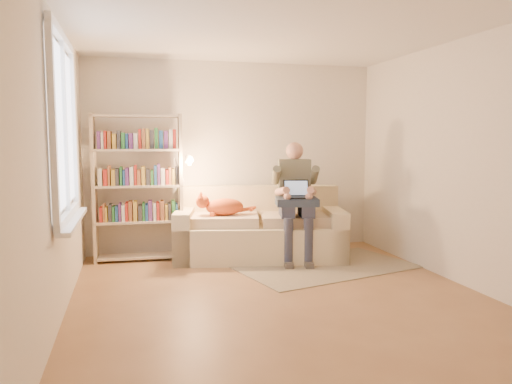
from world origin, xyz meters
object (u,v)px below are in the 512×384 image
object	(u,v)px
sofa	(259,232)
cat	(219,206)
laptop	(297,193)
person	(295,194)
bookshelf	(138,180)

from	to	relation	value
sofa	cat	size ratio (longest dim) A/B	3.08
cat	laptop	distance (m)	1.01
person	cat	xyz separation A→B (m)	(-0.95, 0.22, -0.16)
person	laptop	bearing A→B (deg)	-86.12
sofa	person	xyz separation A→B (m)	(0.41, -0.25, 0.52)
laptop	bookshelf	distance (m)	2.01
bookshelf	laptop	bearing A→B (deg)	-15.10
person	sofa	bearing A→B (deg)	160.41
cat	person	bearing A→B (deg)	-1.31
laptop	bookshelf	size ratio (longest dim) A/B	0.20
person	cat	world-z (taller)	person
cat	bookshelf	world-z (taller)	bookshelf
bookshelf	cat	bearing A→B (deg)	-12.11
sofa	bookshelf	size ratio (longest dim) A/B	1.24
cat	laptop	bearing A→B (deg)	-8.79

